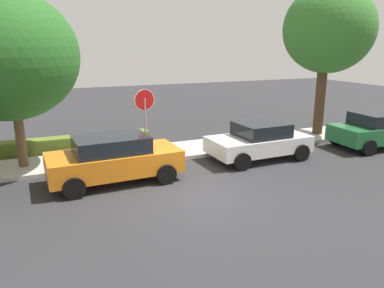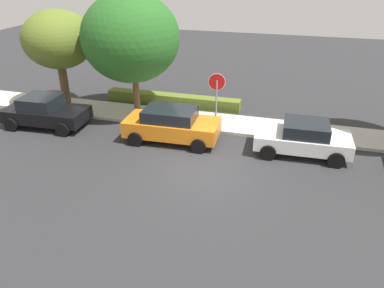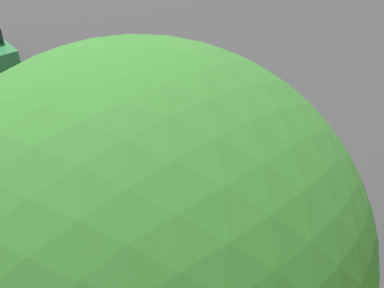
# 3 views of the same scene
# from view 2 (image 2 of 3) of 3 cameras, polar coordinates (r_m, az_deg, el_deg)

# --- Properties ---
(ground_plane) EXTENTS (60.00, 60.00, 0.00)m
(ground_plane) POSITION_cam_2_polar(r_m,az_deg,el_deg) (14.43, 1.40, -3.92)
(ground_plane) COLOR #2D2D30
(sidewalk_curb) EXTENTS (32.00, 2.19, 0.14)m
(sidewalk_curb) POSITION_cam_2_polar(r_m,az_deg,el_deg) (18.34, 4.98, 3.14)
(sidewalk_curb) COLOR beige
(sidewalk_curb) RESTS_ON ground_plane
(stop_sign) EXTENTS (0.78, 0.13, 2.68)m
(stop_sign) POSITION_cam_2_polar(r_m,az_deg,el_deg) (17.30, 3.76, 8.03)
(stop_sign) COLOR gray
(stop_sign) RESTS_ON ground_plane
(parked_car_orange) EXTENTS (4.15, 2.13, 1.50)m
(parked_car_orange) POSITION_cam_2_polar(r_m,az_deg,el_deg) (16.41, -3.13, 3.02)
(parked_car_orange) COLOR orange
(parked_car_orange) RESTS_ON ground_plane
(parked_car_white) EXTENTS (3.87, 2.14, 1.40)m
(parked_car_white) POSITION_cam_2_polar(r_m,az_deg,el_deg) (15.96, 16.57, 0.94)
(parked_car_white) COLOR white
(parked_car_white) RESTS_ON ground_plane
(parked_car_black) EXTENTS (4.00, 2.21, 1.49)m
(parked_car_black) POSITION_cam_2_polar(r_m,az_deg,el_deg) (19.24, -21.46, 4.63)
(parked_car_black) COLOR black
(parked_car_black) RESTS_ON ground_plane
(street_tree_near_corner) EXTENTS (4.72, 4.72, 6.02)m
(street_tree_near_corner) POSITION_cam_2_polar(r_m,az_deg,el_deg) (18.83, -9.32, 15.67)
(street_tree_near_corner) COLOR brown
(street_tree_near_corner) RESTS_ON ground_plane
(street_tree_far) EXTENTS (3.64, 3.64, 5.07)m
(street_tree_far) POSITION_cam_2_polar(r_m,az_deg,el_deg) (20.96, -19.66, 14.72)
(street_tree_far) COLOR brown
(street_tree_far) RESTS_ON ground_plane
(front_yard_hedge) EXTENTS (7.48, 0.69, 0.60)m
(front_yard_hedge) POSITION_cam_2_polar(r_m,az_deg,el_deg) (20.77, -2.96, 6.73)
(front_yard_hedge) COLOR olive
(front_yard_hedge) RESTS_ON ground_plane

